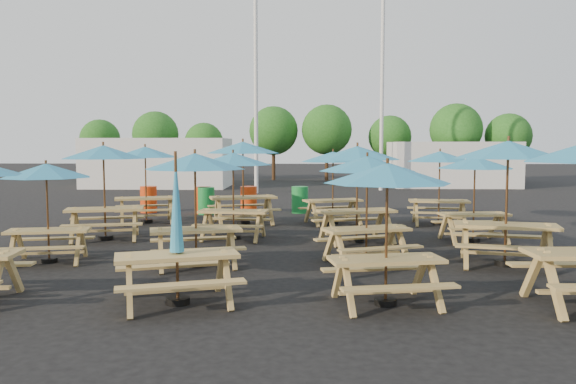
{
  "coord_description": "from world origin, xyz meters",
  "views": [
    {
      "loc": [
        0.51,
        -14.07,
        2.39
      ],
      "look_at": [
        0.0,
        1.5,
        1.1
      ],
      "focal_mm": 35.0,
      "sensor_mm": 36.0,
      "label": 1
    }
  ],
  "objects_px": {
    "waste_bin_1": "(203,200)",
    "waste_bin_2": "(206,201)",
    "picnic_unit_7": "(243,152)",
    "picnic_unit_11": "(333,161)",
    "picnic_unit_2": "(103,158)",
    "picnic_unit_13": "(508,157)",
    "picnic_unit_9": "(367,170)",
    "waste_bin_0": "(149,199)",
    "picnic_unit_10": "(357,159)",
    "waste_bin_4": "(300,200)",
    "picnic_unit_1": "(46,177)",
    "picnic_unit_4": "(177,242)",
    "picnic_unit_3": "(145,157)",
    "picnic_unit_14": "(475,168)",
    "picnic_unit_8": "(387,182)",
    "picnic_unit_6": "(233,164)",
    "waste_bin_3": "(249,200)",
    "picnic_unit_15": "(440,161)",
    "picnic_unit_5": "(195,168)"
  },
  "relations": [
    {
      "from": "picnic_unit_7",
      "to": "waste_bin_3",
      "type": "xyz_separation_m",
      "value": [
        -0.13,
        2.88,
        -1.71
      ]
    },
    {
      "from": "waste_bin_1",
      "to": "waste_bin_2",
      "type": "xyz_separation_m",
      "value": [
        0.13,
        -0.15,
        0.0
      ]
    },
    {
      "from": "waste_bin_2",
      "to": "waste_bin_4",
      "type": "relative_size",
      "value": 1.0
    },
    {
      "from": "picnic_unit_8",
      "to": "waste_bin_4",
      "type": "bearing_deg",
      "value": 86.19
    },
    {
      "from": "picnic_unit_5",
      "to": "picnic_unit_13",
      "type": "xyz_separation_m",
      "value": [
        6.15,
        0.24,
        0.21
      ]
    },
    {
      "from": "picnic_unit_15",
      "to": "waste_bin_3",
      "type": "xyz_separation_m",
      "value": [
        -6.06,
        2.88,
        -1.47
      ]
    },
    {
      "from": "picnic_unit_6",
      "to": "picnic_unit_14",
      "type": "height_order",
      "value": "picnic_unit_6"
    },
    {
      "from": "picnic_unit_6",
      "to": "picnic_unit_4",
      "type": "bearing_deg",
      "value": -84.7
    },
    {
      "from": "picnic_unit_13",
      "to": "waste_bin_1",
      "type": "relative_size",
      "value": 2.81
    },
    {
      "from": "picnic_unit_4",
      "to": "waste_bin_1",
      "type": "height_order",
      "value": "picnic_unit_4"
    },
    {
      "from": "picnic_unit_10",
      "to": "picnic_unit_11",
      "type": "distance_m",
      "value": 3.26
    },
    {
      "from": "picnic_unit_11",
      "to": "picnic_unit_13",
      "type": "relative_size",
      "value": 0.94
    },
    {
      "from": "picnic_unit_13",
      "to": "picnic_unit_15",
      "type": "height_order",
      "value": "picnic_unit_13"
    },
    {
      "from": "picnic_unit_11",
      "to": "picnic_unit_14",
      "type": "xyz_separation_m",
      "value": [
        3.35,
        -3.1,
        -0.07
      ]
    },
    {
      "from": "waste_bin_0",
      "to": "picnic_unit_8",
      "type": "bearing_deg",
      "value": -59.23
    },
    {
      "from": "picnic_unit_8",
      "to": "waste_bin_3",
      "type": "height_order",
      "value": "picnic_unit_8"
    },
    {
      "from": "picnic_unit_9",
      "to": "picnic_unit_14",
      "type": "bearing_deg",
      "value": 22.99
    },
    {
      "from": "picnic_unit_9",
      "to": "picnic_unit_6",
      "type": "bearing_deg",
      "value": 116.48
    },
    {
      "from": "picnic_unit_10",
      "to": "picnic_unit_15",
      "type": "bearing_deg",
      "value": 32.56
    },
    {
      "from": "picnic_unit_3",
      "to": "picnic_unit_11",
      "type": "bearing_deg",
      "value": -18.05
    },
    {
      "from": "picnic_unit_4",
      "to": "waste_bin_1",
      "type": "relative_size",
      "value": 2.46
    },
    {
      "from": "picnic_unit_8",
      "to": "picnic_unit_15",
      "type": "xyz_separation_m",
      "value": [
        2.81,
        8.65,
        0.08
      ]
    },
    {
      "from": "picnic_unit_2",
      "to": "picnic_unit_3",
      "type": "height_order",
      "value": "picnic_unit_2"
    },
    {
      "from": "picnic_unit_8",
      "to": "waste_bin_2",
      "type": "xyz_separation_m",
      "value": [
        -4.69,
        11.07,
        -1.39
      ]
    },
    {
      "from": "picnic_unit_2",
      "to": "waste_bin_0",
      "type": "relative_size",
      "value": 2.73
    },
    {
      "from": "picnic_unit_9",
      "to": "waste_bin_0",
      "type": "distance_m",
      "value": 11.06
    },
    {
      "from": "picnic_unit_9",
      "to": "waste_bin_0",
      "type": "bearing_deg",
      "value": 108.74
    },
    {
      "from": "picnic_unit_10",
      "to": "waste_bin_0",
      "type": "height_order",
      "value": "picnic_unit_10"
    },
    {
      "from": "waste_bin_1",
      "to": "waste_bin_4",
      "type": "xyz_separation_m",
      "value": [
        3.41,
        0.32,
        0.0
      ]
    },
    {
      "from": "picnic_unit_4",
      "to": "picnic_unit_11",
      "type": "xyz_separation_m",
      "value": [
        2.75,
        8.82,
        0.97
      ]
    },
    {
      "from": "picnic_unit_10",
      "to": "waste_bin_0",
      "type": "xyz_separation_m",
      "value": [
        -6.9,
        5.94,
        -1.6
      ]
    },
    {
      "from": "picnic_unit_10",
      "to": "picnic_unit_15",
      "type": "distance_m",
      "value": 4.15
    },
    {
      "from": "waste_bin_4",
      "to": "picnic_unit_2",
      "type": "bearing_deg",
      "value": -129.85
    },
    {
      "from": "picnic_unit_11",
      "to": "waste_bin_0",
      "type": "distance_m",
      "value": 7.15
    },
    {
      "from": "picnic_unit_2",
      "to": "waste_bin_0",
      "type": "bearing_deg",
      "value": 81.22
    },
    {
      "from": "waste_bin_3",
      "to": "waste_bin_4",
      "type": "xyz_separation_m",
      "value": [
        1.83,
        -0.0,
        0.0
      ]
    },
    {
      "from": "picnic_unit_8",
      "to": "picnic_unit_15",
      "type": "bearing_deg",
      "value": 61.18
    },
    {
      "from": "picnic_unit_13",
      "to": "picnic_unit_9",
      "type": "bearing_deg",
      "value": -168.32
    },
    {
      "from": "picnic_unit_1",
      "to": "picnic_unit_3",
      "type": "xyz_separation_m",
      "value": [
        0.32,
        5.92,
        0.29
      ]
    },
    {
      "from": "picnic_unit_3",
      "to": "picnic_unit_14",
      "type": "distance_m",
      "value": 9.64
    },
    {
      "from": "picnic_unit_11",
      "to": "picnic_unit_14",
      "type": "height_order",
      "value": "picnic_unit_11"
    },
    {
      "from": "picnic_unit_7",
      "to": "picnic_unit_11",
      "type": "bearing_deg",
      "value": -14.18
    },
    {
      "from": "picnic_unit_2",
      "to": "picnic_unit_13",
      "type": "distance_m",
      "value": 9.51
    },
    {
      "from": "picnic_unit_4",
      "to": "picnic_unit_9",
      "type": "xyz_separation_m",
      "value": [
        3.16,
        2.98,
        0.95
      ]
    },
    {
      "from": "waste_bin_2",
      "to": "picnic_unit_2",
      "type": "bearing_deg",
      "value": -106.7
    },
    {
      "from": "picnic_unit_3",
      "to": "waste_bin_1",
      "type": "height_order",
      "value": "picnic_unit_3"
    },
    {
      "from": "picnic_unit_8",
      "to": "picnic_unit_4",
      "type": "bearing_deg",
      "value": 170.09
    },
    {
      "from": "waste_bin_0",
      "to": "waste_bin_3",
      "type": "xyz_separation_m",
      "value": [
        3.59,
        0.05,
        0.0
      ]
    },
    {
      "from": "picnic_unit_1",
      "to": "picnic_unit_11",
      "type": "xyz_separation_m",
      "value": [
        6.09,
        5.9,
        0.15
      ]
    },
    {
      "from": "picnic_unit_1",
      "to": "waste_bin_4",
      "type": "distance_m",
      "value": 10.11
    }
  ]
}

